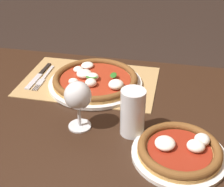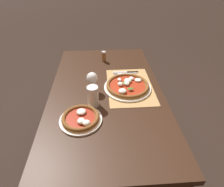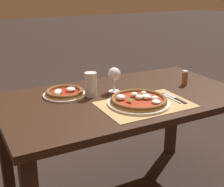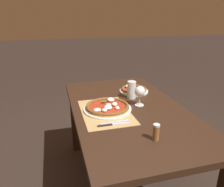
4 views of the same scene
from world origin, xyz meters
The scene contains 9 objects.
dining_table centered at (0.00, 0.00, 0.64)m, with size 1.46×0.82×0.74m.
paper_placemat centered at (0.03, -0.18, 0.74)m, with size 0.51×0.34×0.00m, color #A88451.
pizza_near centered at (0.01, -0.16, 0.76)m, with size 0.35×0.35×0.05m.
pizza_far centered at (-0.31, 0.16, 0.76)m, with size 0.26×0.26×0.05m.
wine_glass centered at (-0.01, 0.10, 0.85)m, with size 0.08×0.08×0.16m.
pint_glass centered at (-0.17, 0.09, 0.81)m, with size 0.07×0.07×0.15m.
fork centered at (0.22, -0.16, 0.75)m, with size 0.02×0.20×0.00m.
knife centered at (0.24, -0.18, 0.75)m, with size 0.02×0.22×0.01m.
pepper_shaker centered at (0.47, 0.00, 0.79)m, with size 0.04×0.04×0.10m.
Camera 3 is at (-0.88, -1.52, 1.38)m, focal length 50.00 mm.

